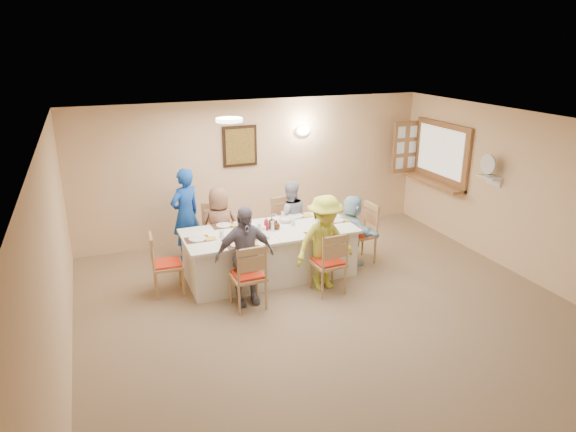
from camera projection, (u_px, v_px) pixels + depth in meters
name	position (u px, v px, depth m)	size (l,w,h in m)	color
ground	(342.00, 324.00, 6.64)	(7.00, 7.00, 0.00)	#806953
room_walls	(346.00, 213.00, 6.14)	(7.00, 7.00, 7.00)	#E4B989
wall_picture	(240.00, 146.00, 9.02)	(0.62, 0.05, 0.72)	black
wall_sconce	(303.00, 131.00, 9.35)	(0.26, 0.09, 0.18)	white
ceiling_light	(229.00, 120.00, 6.80)	(0.36, 0.36, 0.05)	white
serving_hatch	(441.00, 154.00, 9.37)	(0.06, 1.50, 1.15)	#955F36
hatch_sill	(433.00, 182.00, 9.50)	(0.30, 1.50, 0.05)	#955F36
shutter_door	(406.00, 147.00, 9.95)	(0.55, 0.04, 1.00)	#955F36
fan_shelf	(490.00, 177.00, 8.19)	(0.22, 0.36, 0.03)	white
desk_fan	(490.00, 168.00, 8.13)	(0.30, 0.30, 0.28)	#A5A5A8
dining_table	(270.00, 253.00, 7.86)	(2.60, 1.10, 0.76)	white
chair_back_left	(219.00, 234.00, 8.32)	(0.47, 0.47, 0.98)	tan
chair_back_right	(287.00, 226.00, 8.75)	(0.45, 0.45, 0.94)	tan
chair_front_left	(248.00, 275.00, 6.92)	(0.46, 0.46, 0.95)	tan
chair_front_right	(328.00, 261.00, 7.34)	(0.45, 0.45, 0.94)	tan
chair_left_end	(167.00, 263.00, 7.30)	(0.44, 0.44, 0.92)	tan
chair_right_end	(359.00, 233.00, 8.36)	(0.47, 0.47, 0.98)	tan
diner_back_left	(220.00, 227.00, 8.17)	(0.67, 0.46, 1.31)	brown
diner_back_right	(290.00, 218.00, 8.58)	(0.69, 0.57, 1.29)	#9FA0B5
diner_front_left	(245.00, 256.00, 6.95)	(0.83, 0.35, 1.41)	slate
diner_front_right	(325.00, 243.00, 7.37)	(0.97, 0.63, 1.42)	#CFD73F
diner_right_end	(352.00, 229.00, 8.29)	(0.44, 1.09, 1.15)	#A5D4E6
caregiver	(186.00, 214.00, 8.38)	(0.67, 0.59, 1.54)	#1549B5
placemat_fl	(239.00, 245.00, 7.16)	(0.36, 0.27, 0.01)	#472B19
plate_fl	(239.00, 244.00, 7.16)	(0.25, 0.25, 0.02)	white
napkin_fl	(253.00, 244.00, 7.18)	(0.15, 0.15, 0.01)	gold
placemat_fr	(317.00, 234.00, 7.58)	(0.33, 0.25, 0.01)	#472B19
plate_fr	(317.00, 233.00, 7.57)	(0.23, 0.23, 0.01)	white
napkin_fr	(330.00, 233.00, 7.59)	(0.14, 0.14, 0.01)	gold
placemat_bl	(224.00, 226.00, 7.90)	(0.36, 0.27, 0.01)	#472B19
plate_bl	(224.00, 225.00, 7.90)	(0.24, 0.24, 0.01)	white
napkin_bl	(236.00, 225.00, 7.92)	(0.13, 0.13, 0.01)	gold
placemat_br	(296.00, 216.00, 8.32)	(0.34, 0.25, 0.01)	#472B19
plate_br	(296.00, 216.00, 8.31)	(0.25, 0.25, 0.02)	white
napkin_br	(307.00, 216.00, 8.33)	(0.14, 0.14, 0.01)	gold
placemat_le	(197.00, 239.00, 7.36)	(0.35, 0.26, 0.01)	#472B19
plate_le	(197.00, 239.00, 7.36)	(0.25, 0.25, 0.02)	white
napkin_le	(210.00, 239.00, 7.37)	(0.15, 0.15, 0.01)	gold
placemat_re	(336.00, 221.00, 8.13)	(0.33, 0.25, 0.01)	#472B19
plate_re	(336.00, 220.00, 8.12)	(0.24, 0.24, 0.02)	white
napkin_re	(348.00, 220.00, 8.14)	(0.14, 0.14, 0.01)	gold
teacup_a	(225.00, 241.00, 7.18)	(0.15, 0.15, 0.10)	white
teacup_b	(283.00, 214.00, 8.32)	(0.11, 0.11, 0.08)	white
bowl_a	(262.00, 236.00, 7.42)	(0.26, 0.26, 0.06)	white
bowl_b	(285.00, 220.00, 8.06)	(0.27, 0.27, 0.07)	white
condiment_ketchup	(266.00, 223.00, 7.70)	(0.10, 0.11, 0.21)	#A80E28
condiment_brown	(272.00, 223.00, 7.75)	(0.11, 0.11, 0.20)	#391F0F
condiment_malt	(276.00, 225.00, 7.75)	(0.13, 0.13, 0.15)	#391F0F
drinking_glass	(259.00, 227.00, 7.71)	(0.06, 0.06, 0.10)	silver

